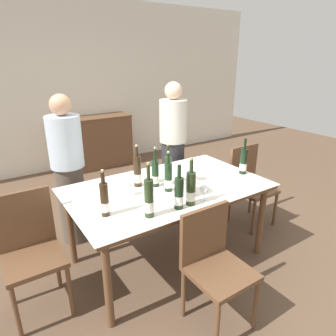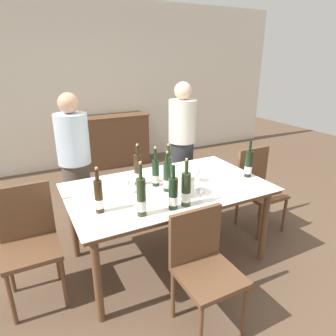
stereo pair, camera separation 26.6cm
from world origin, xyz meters
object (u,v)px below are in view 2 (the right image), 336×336
wine_bottle_1 (249,165)px  chair_left_end (29,236)px  wine_bottle_4 (99,197)px  chair_right_end (257,184)px  wine_glass_0 (126,183)px  wine_bottle_7 (169,171)px  dining_table (168,193)px  chair_near_front (203,262)px  person_guest_left (182,150)px  wine_bottle_3 (167,177)px  person_host (76,169)px  wine_bottle_0 (156,173)px  wine_bottle_8 (186,190)px  wine_glass_2 (201,192)px  ice_bucket (184,184)px  wine_bottle_5 (141,198)px  wine_glass_1 (196,172)px  wine_bottle_2 (173,194)px  sideboard_cabinet (115,140)px  wine_bottle_6 (138,171)px

wine_bottle_1 → chair_left_end: 2.04m
wine_bottle_1 → wine_bottle_4: size_ratio=1.00×
wine_bottle_1 → chair_right_end: (0.38, 0.23, -0.37)m
wine_glass_0 → wine_bottle_7: bearing=2.4°
chair_right_end → dining_table: bearing=-175.8°
chair_near_front → person_guest_left: 1.78m
wine_bottle_3 → person_host: 1.10m
wine_bottle_0 → wine_bottle_3: 0.16m
wine_bottle_7 → chair_left_end: wine_bottle_7 is taller
wine_bottle_3 → chair_near_front: (-0.07, -0.69, -0.38)m
wine_bottle_8 → person_guest_left: person_guest_left is taller
wine_bottle_4 → wine_glass_2: bearing=-16.2°
wine_glass_2 → chair_left_end: chair_left_end is taller
wine_glass_2 → dining_table: bearing=102.0°
wine_bottle_0 → wine_bottle_4: 0.64m
wine_bottle_7 → wine_glass_2: (0.06, -0.45, -0.04)m
ice_bucket → person_host: bearing=123.2°
wine_bottle_8 → wine_bottle_7: bearing=80.8°
wine_bottle_1 → wine_bottle_5: bearing=-169.4°
wine_bottle_7 → person_guest_left: bearing=52.8°
wine_glass_1 → wine_glass_2: 0.43m
wine_bottle_2 → wine_bottle_7: 0.47m
sideboard_cabinet → wine_glass_2: bearing=-95.9°
wine_bottle_8 → wine_glass_1: (0.32, 0.36, -0.03)m
sideboard_cabinet → wine_bottle_8: bearing=-98.1°
wine_bottle_5 → wine_bottle_0: bearing=54.0°
wine_glass_1 → wine_bottle_8: bearing=-131.7°
wine_bottle_0 → wine_bottle_8: (0.05, -0.46, 0.01)m
wine_glass_1 → chair_left_end: bearing=175.7°
sideboard_cabinet → wine_bottle_5: bearing=-104.4°
wine_bottle_0 → wine_glass_2: bearing=-69.9°
wine_bottle_4 → wine_glass_2: wine_bottle_4 is taller
wine_bottle_7 → person_host: 1.05m
wine_bottle_5 → person_guest_left: bearing=49.2°
wine_glass_2 → person_guest_left: size_ratio=0.09×
wine_bottle_3 → chair_right_end: wine_bottle_3 is taller
wine_bottle_6 → person_guest_left: person_guest_left is taller
chair_right_end → wine_bottle_4: bearing=-171.8°
wine_bottle_2 → chair_right_end: wine_bottle_2 is taller
wine_bottle_0 → wine_glass_1: 0.38m
ice_bucket → wine_bottle_3: (-0.08, 0.15, 0.02)m
chair_right_end → chair_near_front: chair_right_end is taller
wine_bottle_5 → wine_glass_0: wine_bottle_5 is taller
wine_bottle_3 → wine_bottle_5: wine_bottle_5 is taller
wine_glass_2 → person_host: bearing=120.9°
ice_bucket → wine_glass_0: bearing=149.3°
wine_glass_2 → wine_bottle_6: bearing=118.3°
wine_bottle_5 → wine_bottle_4: bearing=144.0°
wine_bottle_8 → wine_bottle_4: bearing=162.2°
sideboard_cabinet → wine_bottle_4: bearing=-109.7°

